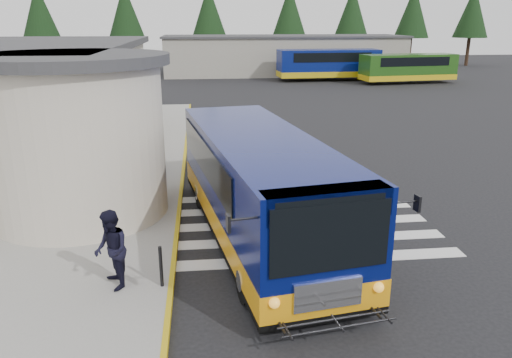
{
  "coord_description": "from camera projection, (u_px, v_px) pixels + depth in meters",
  "views": [
    {
      "loc": [
        -3.22,
        -14.52,
        5.88
      ],
      "look_at": [
        -1.69,
        -0.5,
        1.36
      ],
      "focal_mm": 35.0,
      "sensor_mm": 36.0,
      "label": 1
    }
  ],
  "objects": [
    {
      "name": "tree_line",
      "position": [
        276.0,
        12.0,
        61.79
      ],
      "size": [
        58.4,
        4.4,
        10.0
      ],
      "color": "black",
      "rests_on": "ground"
    },
    {
      "name": "transit_bus",
      "position": [
        260.0,
        190.0,
        13.68
      ],
      "size": [
        4.71,
        10.66,
        2.93
      ],
      "rotation": [
        0.0,
        0.0,
        0.16
      ],
      "color": "#060F51",
      "rests_on": "ground"
    },
    {
      "name": "station_building",
      "position": [
        16.0,
        104.0,
        20.51
      ],
      "size": [
        12.7,
        18.7,
        4.8
      ],
      "color": "beige",
      "rests_on": "ground"
    },
    {
      "name": "pedestrian_a",
      "position": [
        130.0,
        201.0,
        14.1
      ],
      "size": [
        0.44,
        0.63,
        1.66
      ],
      "primitive_type": "imported",
      "rotation": [
        0.0,
        0.0,
        1.5
      ],
      "color": "black",
      "rests_on": "sidewalk"
    },
    {
      "name": "pedestrian_b",
      "position": [
        111.0,
        250.0,
        10.92
      ],
      "size": [
        0.95,
        1.07,
        1.81
      ],
      "primitive_type": "imported",
      "rotation": [
        0.0,
        0.0,
        -1.21
      ],
      "color": "black",
      "rests_on": "sidewalk"
    },
    {
      "name": "far_bus_a",
      "position": [
        328.0,
        63.0,
        49.85
      ],
      "size": [
        10.25,
        3.35,
        2.61
      ],
      "rotation": [
        0.0,
        0.0,
        1.62
      ],
      "color": "#07145A",
      "rests_on": "ground"
    },
    {
      "name": "depot_building",
      "position": [
        283.0,
        55.0,
        55.61
      ],
      "size": [
        26.4,
        8.4,
        4.2
      ],
      "color": "gray",
      "rests_on": "ground"
    },
    {
      "name": "sidewalk",
      "position": [
        50.0,
        182.0,
        18.71
      ],
      "size": [
        10.0,
        34.0,
        0.15
      ],
      "primitive_type": "cube",
      "color": "gray",
      "rests_on": "ground"
    },
    {
      "name": "curb_strip",
      "position": [
        183.0,
        177.0,
        19.22
      ],
      "size": [
        0.12,
        34.0,
        0.16
      ],
      "primitive_type": "cube",
      "color": "gold",
      "rests_on": "ground"
    },
    {
      "name": "far_bus_b",
      "position": [
        408.0,
        67.0,
        47.66
      ],
      "size": [
        9.38,
        3.68,
        2.36
      ],
      "rotation": [
        0.0,
        0.0,
        1.7
      ],
      "color": "#1E4813",
      "rests_on": "ground"
    },
    {
      "name": "bollard",
      "position": [
        161.0,
        267.0,
        11.09
      ],
      "size": [
        0.08,
        0.08,
        0.97
      ],
      "primitive_type": "cylinder",
      "color": "black",
      "rests_on": "sidewalk"
    },
    {
      "name": "crosswalk",
      "position": [
        296.0,
        223.0,
        15.07
      ],
      "size": [
        8.0,
        5.35,
        0.01
      ],
      "color": "silver",
      "rests_on": "ground"
    },
    {
      "name": "ground",
      "position": [
        307.0,
        213.0,
        15.88
      ],
      "size": [
        140.0,
        140.0,
        0.0
      ],
      "primitive_type": "plane",
      "color": "black",
      "rests_on": "ground"
    }
  ]
}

